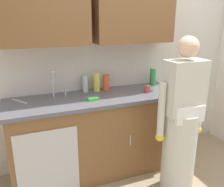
# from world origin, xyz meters

# --- Properties ---
(kitchen_wall_with_uppers) EXTENTS (4.80, 0.44, 2.70)m
(kitchen_wall_with_uppers) POSITION_xyz_m (-0.14, 0.99, 1.48)
(kitchen_wall_with_uppers) COLOR beige
(kitchen_wall_with_uppers) RESTS_ON ground
(counter_cabinet) EXTENTS (1.90, 0.62, 0.90)m
(counter_cabinet) POSITION_xyz_m (-0.55, 0.70, 0.45)
(counter_cabinet) COLOR brown
(counter_cabinet) RESTS_ON ground
(countertop) EXTENTS (1.96, 0.66, 0.04)m
(countertop) POSITION_xyz_m (-0.55, 0.70, 0.92)
(countertop) COLOR #595960
(countertop) RESTS_ON counter_cabinet
(sink) EXTENTS (0.50, 0.36, 0.35)m
(sink) POSITION_xyz_m (-0.95, 0.71, 0.93)
(sink) COLOR #B7BABF
(sink) RESTS_ON counter_cabinet
(person_at_sink) EXTENTS (0.55, 0.34, 1.62)m
(person_at_sink) POSITION_xyz_m (0.13, 0.06, 0.69)
(person_at_sink) COLOR white
(person_at_sink) RESTS_ON ground
(bottle_dish_liquid) EXTENTS (0.07, 0.07, 0.19)m
(bottle_dish_liquid) POSITION_xyz_m (-0.61, 0.92, 1.04)
(bottle_dish_liquid) COLOR silver
(bottle_dish_liquid) RESTS_ON countertop
(bottle_water_short) EXTENTS (0.07, 0.07, 0.22)m
(bottle_water_short) POSITION_xyz_m (0.27, 0.86, 1.05)
(bottle_water_short) COLOR #2D8C4C
(bottle_water_short) RESTS_ON countertop
(bottle_water_tall) EXTENTS (0.08, 0.08, 0.18)m
(bottle_water_tall) POSITION_xyz_m (-0.36, 0.89, 1.03)
(bottle_water_tall) COLOR #E05933
(bottle_water_tall) RESTS_ON countertop
(bottle_cleaner_spray) EXTENTS (0.08, 0.08, 0.22)m
(bottle_cleaner_spray) POSITION_xyz_m (-0.47, 0.89, 1.05)
(bottle_cleaner_spray) COLOR #D8D14C
(bottle_cleaner_spray) RESTS_ON countertop
(cup_by_sink) EXTENTS (0.08, 0.08, 0.08)m
(cup_by_sink) POSITION_xyz_m (0.06, 0.63, 0.98)
(cup_by_sink) COLOR #B24C47
(cup_by_sink) RESTS_ON countertop
(knife_on_counter) EXTENTS (0.15, 0.21, 0.01)m
(knife_on_counter) POSITION_xyz_m (-1.35, 0.83, 0.94)
(knife_on_counter) COLOR silver
(knife_on_counter) RESTS_ON countertop
(sponge) EXTENTS (0.11, 0.07, 0.03)m
(sponge) POSITION_xyz_m (-0.62, 0.59, 0.96)
(sponge) COLOR #4CBF4C
(sponge) RESTS_ON countertop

